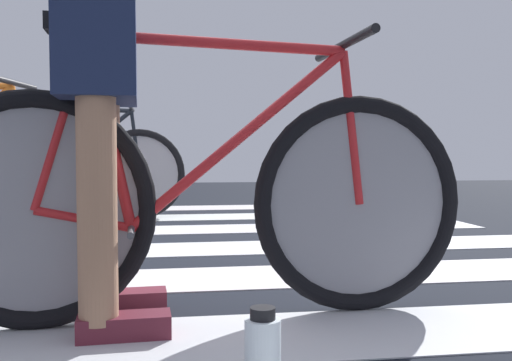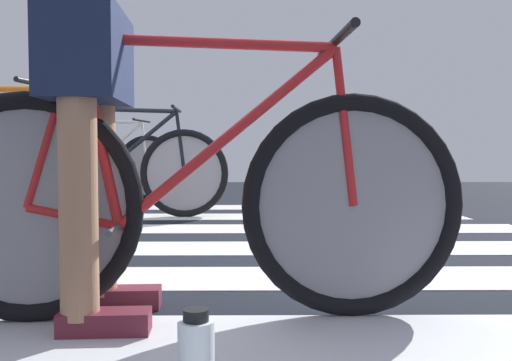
% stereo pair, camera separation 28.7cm
% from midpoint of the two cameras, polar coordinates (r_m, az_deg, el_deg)
% --- Properties ---
extents(ground, '(18.00, 14.00, 0.02)m').
position_cam_midpoint_polar(ground, '(3.10, -19.47, -7.32)').
color(ground, black).
extents(crosswalk_markings, '(5.46, 5.03, 0.00)m').
position_cam_midpoint_polar(crosswalk_markings, '(3.19, -18.92, -6.83)').
color(crosswalk_markings, silver).
rests_on(crosswalk_markings, ground).
extents(bicycle_1_of_4, '(1.74, 0.52, 0.93)m').
position_cam_midpoint_polar(bicycle_1_of_4, '(1.78, -9.82, -1.83)').
color(bicycle_1_of_4, black).
rests_on(bicycle_1_of_4, ground).
extents(cyclist_1_of_4, '(0.33, 0.42, 0.96)m').
position_cam_midpoint_polar(cyclist_1_of_4, '(1.79, -19.92, 5.67)').
color(cyclist_1_of_4, '#A87A5B').
rests_on(cyclist_1_of_4, ground).
extents(bicycle_3_of_4, '(1.74, 0.52, 0.93)m').
position_cam_midpoint_polar(bicycle_3_of_4, '(4.67, -19.74, 0.91)').
color(bicycle_3_of_4, black).
rests_on(bicycle_3_of_4, ground).
extents(cyclist_3_of_4, '(0.32, 0.41, 0.97)m').
position_cam_midpoint_polar(cyclist_3_of_4, '(4.73, -23.50, 3.82)').
color(cyclist_3_of_4, beige).
rests_on(cyclist_3_of_4, ground).
extents(bicycle_4_of_4, '(1.73, 0.53, 0.93)m').
position_cam_midpoint_polar(bicycle_4_of_4, '(6.48, -21.91, 1.36)').
color(bicycle_4_of_4, black).
rests_on(bicycle_4_of_4, ground).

